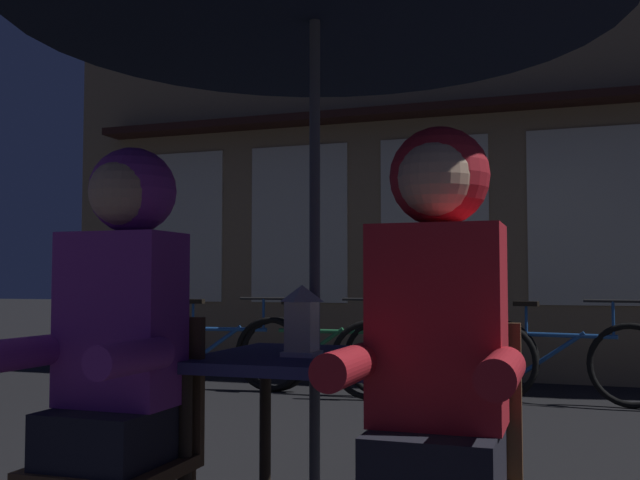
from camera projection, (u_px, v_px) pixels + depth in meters
name	position (u px, v px, depth m)	size (l,w,h in m)	color
cafe_table	(315.00, 385.00, 2.43)	(0.72, 0.72, 0.74)	navy
lantern	(302.00, 319.00, 2.39)	(0.11, 0.11, 0.23)	white
chair_left	(126.00, 444.00, 2.23)	(0.40, 0.40, 0.87)	#513823
chair_right	(441.00, 470.00, 1.92)	(0.40, 0.40, 0.87)	#513823
person_left_hooded	(117.00, 327.00, 2.20)	(0.45, 0.56, 1.40)	black
person_right_hooded	(436.00, 334.00, 1.89)	(0.45, 0.56, 1.40)	black
shopfront_building	(508.00, 77.00, 7.59)	(10.00, 0.93, 6.20)	#937A56
bicycle_nearest	(222.00, 351.00, 6.66)	(1.67, 0.25, 0.84)	black
bicycle_second	(324.00, 354.00, 6.39)	(1.68, 0.09, 0.84)	black
bicycle_third	(432.00, 359.00, 5.98)	(1.66, 0.35, 0.84)	black
bicycle_fourth	(562.00, 360.00, 5.91)	(1.67, 0.32, 0.84)	black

